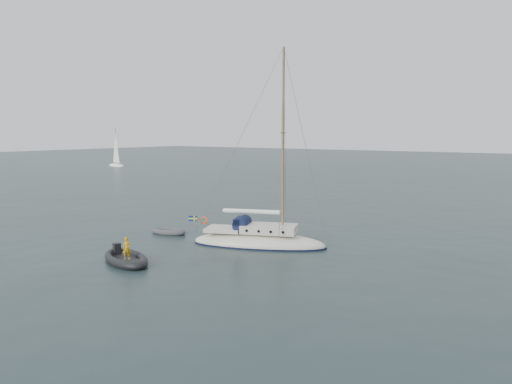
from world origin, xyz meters
The scene contains 5 objects.
ground centered at (0.00, 0.00, 0.00)m, with size 300.00×300.00×0.00m, color black.
sailboat centered at (-0.80, 2.34, 0.93)m, with size 8.66×2.60×12.33m.
dinghy centered at (-7.84, 1.72, 0.16)m, with size 2.60×1.17×0.37m.
rib centered at (-4.41, -4.95, 0.23)m, with size 4.08×1.86×1.44m.
distant_yacht_a centered at (-63.55, 43.36, 3.39)m, with size 5.99×3.19×7.94m.
Camera 1 is at (16.08, -22.22, 6.95)m, focal length 35.00 mm.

